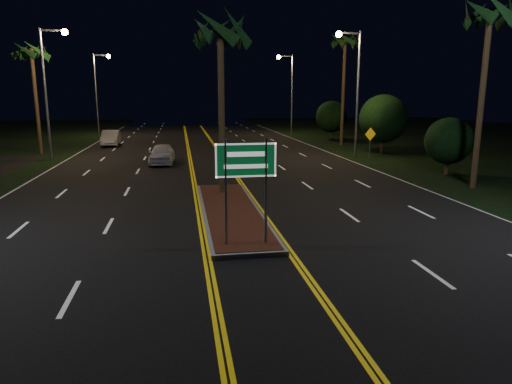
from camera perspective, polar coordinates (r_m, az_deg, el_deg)
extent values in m
plane|color=black|center=(11.40, 0.83, -11.57)|extent=(120.00, 120.00, 0.00)
cube|color=gray|center=(17.95, -3.14, -2.47)|extent=(2.25, 10.25, 0.15)
cube|color=#592819|center=(17.93, -3.15, -2.20)|extent=(2.00, 10.00, 0.02)
cylinder|color=gray|center=(13.44, -3.79, -0.08)|extent=(0.08, 0.08, 3.20)
cylinder|color=gray|center=(13.60, 1.25, 0.09)|extent=(0.08, 0.08, 3.20)
cube|color=#07471E|center=(13.34, -1.27, 4.00)|extent=(1.80, 0.04, 1.00)
cube|color=white|center=(13.32, -1.26, 3.99)|extent=(1.80, 0.01, 1.00)
cylinder|color=gray|center=(35.47, -24.80, 10.85)|extent=(0.18, 0.18, 9.00)
cube|color=gray|center=(35.53, -24.14, 17.97)|extent=(1.60, 0.12, 0.12)
sphere|color=#FFC372|center=(35.34, -22.81, 17.95)|extent=(0.44, 0.44, 0.44)
cylinder|color=gray|center=(55.04, -19.35, 11.31)|extent=(0.18, 0.18, 9.00)
cube|color=gray|center=(55.08, -18.83, 15.89)|extent=(1.60, 0.12, 0.12)
sphere|color=#FFC372|center=(54.96, -17.96, 15.85)|extent=(0.44, 0.44, 0.44)
cylinder|color=gray|center=(34.75, 12.59, 11.65)|extent=(0.18, 0.18, 9.00)
cube|color=gray|center=(34.72, 11.64, 18.90)|extent=(1.60, 0.12, 0.12)
sphere|color=#FFC372|center=(34.44, 10.32, 18.84)|extent=(0.44, 0.44, 0.44)
cylinder|color=gray|center=(53.84, 4.52, 11.94)|extent=(0.18, 0.18, 9.00)
cube|color=gray|center=(53.82, 3.73, 16.58)|extent=(1.60, 0.12, 0.12)
sphere|color=#FFC372|center=(53.64, 2.86, 16.50)|extent=(0.44, 0.44, 0.44)
cylinder|color=#382819|center=(20.88, -4.34, 9.77)|extent=(0.28, 0.28, 7.50)
cylinder|color=#382819|center=(39.81, -25.77, 10.06)|extent=(0.28, 0.28, 8.00)
cylinder|color=#382819|center=(24.85, 26.35, 10.09)|extent=(0.28, 0.28, 8.50)
cylinder|color=#382819|center=(42.86, 10.84, 12.08)|extent=(0.28, 0.28, 9.50)
cylinder|color=#382819|center=(29.02, 22.71, 2.95)|extent=(0.24, 0.24, 0.90)
sphere|color=black|center=(28.85, 22.95, 5.89)|extent=(2.70, 2.70, 2.70)
cylinder|color=#382819|center=(37.97, 15.42, 5.66)|extent=(0.24, 0.24, 1.26)
sphere|color=black|center=(37.81, 15.60, 8.82)|extent=(3.78, 3.78, 3.78)
cylinder|color=#382819|center=(49.02, 9.34, 7.17)|extent=(0.24, 0.24, 1.08)
sphere|color=black|center=(48.91, 9.41, 9.27)|extent=(3.24, 3.24, 3.24)
imported|color=silver|center=(31.56, -11.68, 4.92)|extent=(2.23, 4.81, 1.58)
imported|color=silver|center=(44.32, -17.70, 6.61)|extent=(2.25, 4.90, 1.61)
cylinder|color=gray|center=(34.40, 14.03, 5.70)|extent=(0.07, 0.07, 1.96)
cube|color=orange|center=(34.31, 14.12, 7.02)|extent=(0.92, 0.27, 0.94)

